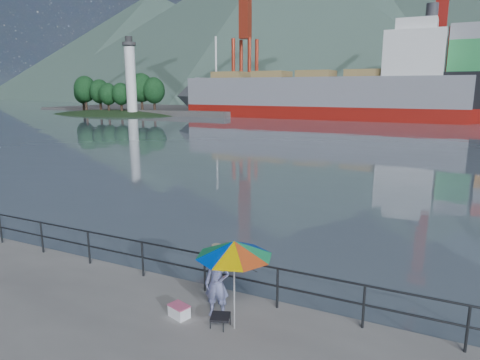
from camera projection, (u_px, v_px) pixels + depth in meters
name	position (u px, v px, depth m)	size (l,w,h in m)	color
harbor_water	(420.00, 106.00, 125.01)	(500.00, 280.00, 0.00)	#52606C
far_dock	(460.00, 113.00, 88.23)	(200.00, 40.00, 0.40)	#514F4C
guardrail	(115.00, 252.00, 12.27)	(22.00, 0.06, 1.03)	#2D3033
lighthouse_islet	(113.00, 112.00, 88.89)	(48.00, 26.40, 19.20)	#263F1E
fisherman	(217.00, 283.00, 9.72)	(0.58, 0.38, 1.58)	navy
beach_umbrella	(234.00, 249.00, 8.96)	(1.81, 1.81, 2.02)	white
folding_stool	(220.00, 321.00, 9.37)	(0.52, 0.52, 0.27)	black
cooler_bag	(179.00, 312.00, 9.78)	(0.46, 0.30, 0.26)	white
fishing_rod	(235.00, 293.00, 10.93)	(0.02, 0.02, 1.86)	black
bulk_carrier	(328.00, 94.00, 75.89)	(49.43, 8.56, 14.50)	maroon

